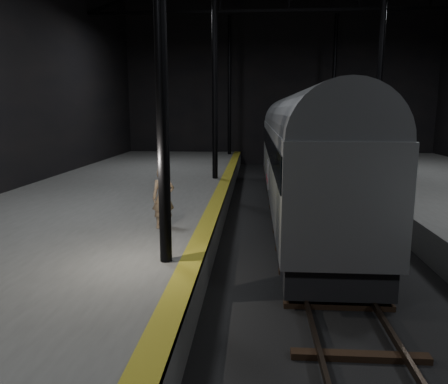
# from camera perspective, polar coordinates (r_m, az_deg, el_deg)

# --- Properties ---
(ground) EXTENTS (44.00, 44.00, 0.00)m
(ground) POSITION_cam_1_polar(r_m,az_deg,el_deg) (13.89, 11.70, -7.53)
(ground) COLOR black
(ground) RESTS_ON ground
(platform_left) EXTENTS (9.00, 43.80, 1.00)m
(platform_left) POSITION_cam_1_polar(r_m,az_deg,el_deg) (14.73, -18.62, -4.80)
(platform_left) COLOR #535451
(platform_left) RESTS_ON ground
(tactile_strip) EXTENTS (0.50, 43.80, 0.01)m
(tactile_strip) POSITION_cam_1_polar(r_m,az_deg,el_deg) (13.56, -1.90, -3.35)
(tactile_strip) COLOR olive
(tactile_strip) RESTS_ON platform_left
(track) EXTENTS (2.40, 43.00, 0.24)m
(track) POSITION_cam_1_polar(r_m,az_deg,el_deg) (13.87, 11.71, -7.27)
(track) COLOR #3F3328
(track) RESTS_ON ground
(train) EXTENTS (2.72, 18.11, 4.84)m
(train) POSITION_cam_1_polar(r_m,az_deg,el_deg) (17.95, 10.06, 5.42)
(train) COLOR #A4A7AC
(train) RESTS_ON ground
(woman) EXTENTS (0.71, 0.56, 1.72)m
(woman) POSITION_cam_1_polar(r_m,az_deg,el_deg) (12.35, -7.94, -0.77)
(woman) COLOR #987B5D
(woman) RESTS_ON platform_left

